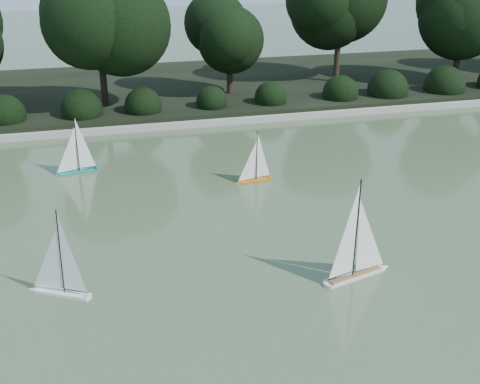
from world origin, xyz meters
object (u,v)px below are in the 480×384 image
at_px(sailboat_orange, 252,173).
at_px(sailboat_teal, 73,164).
at_px(sailboat_white_b, 361,260).
at_px(sailboat_white_a, 56,280).

relative_size(sailboat_orange, sailboat_teal, 0.86).
bearing_deg(sailboat_teal, sailboat_orange, -21.73).
bearing_deg(sailboat_orange, sailboat_teal, 158.27).
relative_size(sailboat_white_b, sailboat_teal, 1.25).
height_order(sailboat_orange, sailboat_teal, sailboat_teal).
distance_m(sailboat_white_b, sailboat_orange, 4.34).
bearing_deg(sailboat_white_a, sailboat_white_b, -8.25).
xyz_separation_m(sailboat_white_b, sailboat_teal, (-4.41, 5.82, -0.05)).
xyz_separation_m(sailboat_white_a, sailboat_teal, (0.29, 5.13, -0.01)).
relative_size(sailboat_white_a, sailboat_orange, 1.20).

